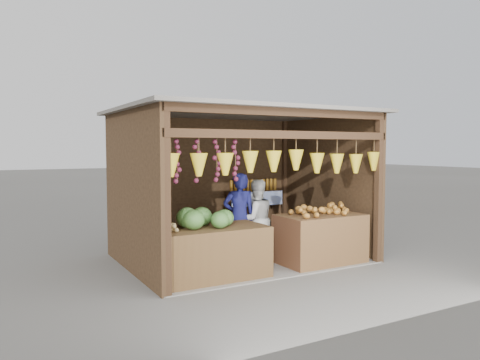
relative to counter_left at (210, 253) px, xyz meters
name	(u,v)px	position (x,y,z in m)	size (l,w,h in m)	color
ground	(240,258)	(1.07, 0.96, -0.40)	(80.00, 80.00, 0.00)	#514F49
stall_structure	(240,167)	(1.04, 0.92, 1.27)	(4.30, 3.30, 2.66)	slate
back_shelf	(254,200)	(2.12, 2.25, 0.47)	(1.25, 0.32, 1.32)	#382314
counter_left	(210,253)	(0.00, 0.00, 0.00)	(1.76, 0.85, 0.80)	#472C17
counter_right	(320,239)	(2.10, -0.03, 0.03)	(1.47, 0.85, 0.85)	#502D1A
stool	(150,259)	(-0.59, 1.08, -0.25)	(0.31, 0.31, 0.29)	black
man_standing	(239,217)	(0.94, 0.77, 0.38)	(0.57, 0.37, 1.57)	#161853
woman_standing	(256,219)	(1.29, 0.79, 0.32)	(0.70, 0.54, 1.44)	silver
vendor_seated	(149,220)	(-0.59, 1.08, 0.41)	(0.51, 0.33, 1.03)	#4E341F
melon_pile	(204,217)	(-0.09, 0.00, 0.56)	(1.00, 0.50, 0.32)	#184713
tanfruit_pile	(168,227)	(-0.67, -0.03, 0.46)	(0.34, 0.40, 0.13)	#A3914B
mango_pile	(325,208)	(2.17, -0.07, 0.56)	(1.40, 0.64, 0.22)	#C03D19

